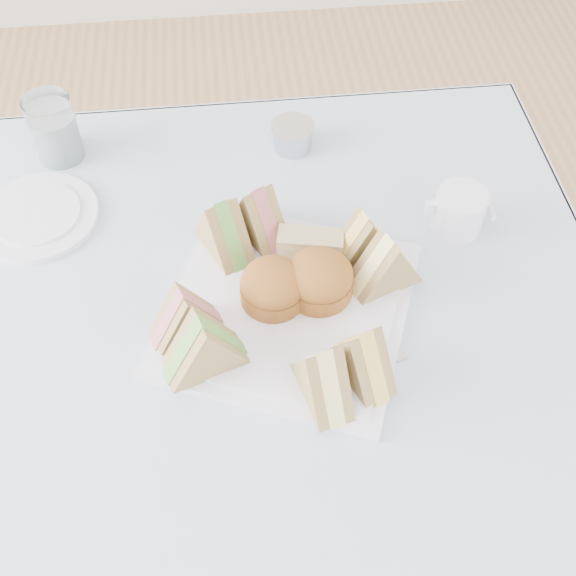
{
  "coord_description": "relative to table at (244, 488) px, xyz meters",
  "views": [
    {
      "loc": [
        0.02,
        -0.47,
        1.5
      ],
      "look_at": [
        0.08,
        0.08,
        0.8
      ],
      "focal_mm": 45.0,
      "sensor_mm": 36.0,
      "label": 1
    }
  ],
  "objects": [
    {
      "name": "floor",
      "position": [
        0.0,
        0.0,
        -0.37
      ],
      "size": [
        4.0,
        4.0,
        0.0
      ],
      "primitive_type": "plane",
      "color": "#9E7751",
      "rests_on": "ground"
    },
    {
      "name": "creamer_jug",
      "position": [
        0.33,
        0.2,
        0.41
      ],
      "size": [
        0.07,
        0.07,
        0.06
      ],
      "primitive_type": "cylinder",
      "rotation": [
        0.0,
        0.0,
        -0.0
      ],
      "color": "white",
      "rests_on": "tablecloth"
    },
    {
      "name": "water_glass",
      "position": [
        -0.23,
        0.41,
        0.43
      ],
      "size": [
        0.08,
        0.08,
        0.1
      ],
      "primitive_type": "cylinder",
      "rotation": [
        0.0,
        0.0,
        0.17
      ],
      "color": "white",
      "rests_on": "tablecloth"
    },
    {
      "name": "scone_right",
      "position": [
        0.12,
        0.09,
        0.42
      ],
      "size": [
        0.09,
        0.09,
        0.06
      ],
      "primitive_type": "cylinder",
      "rotation": [
        0.0,
        0.0,
        0.06
      ],
      "color": "#965F1F",
      "rests_on": "serving_plate"
    },
    {
      "name": "scone_left",
      "position": [
        0.06,
        0.09,
        0.42
      ],
      "size": [
        0.11,
        0.11,
        0.06
      ],
      "primitive_type": "cylinder",
      "rotation": [
        0.0,
        0.0,
        -0.36
      ],
      "color": "#965F1F",
      "rests_on": "serving_plate"
    },
    {
      "name": "sandwich_br_b",
      "position": [
        0.19,
        0.15,
        0.43
      ],
      "size": [
        0.1,
        0.07,
        0.08
      ],
      "primitive_type": null,
      "rotation": [
        0.0,
        0.0,
        -2.82
      ],
      "color": "olive",
      "rests_on": "serving_plate"
    },
    {
      "name": "table",
      "position": [
        0.0,
        0.0,
        0.0
      ],
      "size": [
        0.9,
        0.9,
        0.74
      ],
      "primitive_type": "cube",
      "color": "brown",
      "rests_on": "floor"
    },
    {
      "name": "serving_plate",
      "position": [
        0.08,
        0.08,
        0.38
      ],
      "size": [
        0.39,
        0.39,
        0.01
      ],
      "primitive_type": "cube",
      "rotation": [
        0.0,
        0.0,
        -0.38
      ],
      "color": "white",
      "rests_on": "tablecloth"
    },
    {
      "name": "sandwich_fr_b",
      "position": [
        0.11,
        -0.05,
        0.43
      ],
      "size": [
        0.07,
        0.11,
        0.09
      ],
      "primitive_type": null,
      "rotation": [
        0.0,
        0.0,
        -1.31
      ],
      "color": "olive",
      "rests_on": "serving_plate"
    },
    {
      "name": "sandwich_fr_a",
      "position": [
        0.16,
        -0.03,
        0.43
      ],
      "size": [
        0.08,
        0.1,
        0.08
      ],
      "primitive_type": null,
      "rotation": [
        0.0,
        0.0,
        -1.14
      ],
      "color": "olive",
      "rests_on": "serving_plate"
    },
    {
      "name": "pastry_slice",
      "position": [
        0.12,
        0.16,
        0.41
      ],
      "size": [
        0.09,
        0.05,
        0.04
      ],
      "primitive_type": "cube",
      "rotation": [
        0.0,
        0.0,
        -0.21
      ],
      "color": "#C3BD8F",
      "rests_on": "serving_plate"
    },
    {
      "name": "tea_strainer",
      "position": [
        0.12,
        0.39,
        0.4
      ],
      "size": [
        0.07,
        0.07,
        0.04
      ],
      "primitive_type": "cylinder",
      "rotation": [
        0.0,
        0.0,
        -0.0
      ],
      "color": "#B0AFB8",
      "rests_on": "tablecloth"
    },
    {
      "name": "sandwich_bl_a",
      "position": [
        0.01,
        0.18,
        0.43
      ],
      "size": [
        0.08,
        0.11,
        0.09
      ],
      "primitive_type": null,
      "rotation": [
        0.0,
        0.0,
        2.0
      ],
      "color": "olive",
      "rests_on": "serving_plate"
    },
    {
      "name": "fork",
      "position": [
        0.16,
        0.05,
        0.38
      ],
      "size": [
        0.05,
        0.16,
        0.0
      ],
      "primitive_type": "cube",
      "rotation": [
        0.0,
        0.0,
        -0.26
      ],
      "color": "#B0AFB8",
      "rests_on": "tablecloth"
    },
    {
      "name": "sandwich_bl_b",
      "position": [
        0.06,
        0.2,
        0.43
      ],
      "size": [
        0.09,
        0.11,
        0.09
      ],
      "primitive_type": null,
      "rotation": [
        0.0,
        0.0,
        2.08
      ],
      "color": "olive",
      "rests_on": "serving_plate"
    },
    {
      "name": "knife",
      "position": [
        0.19,
        0.07,
        0.38
      ],
      "size": [
        0.06,
        0.17,
        0.0
      ],
      "primitive_type": "cube",
      "rotation": [
        0.0,
        0.0,
        0.29
      ],
      "color": "#B0AFB8",
      "rests_on": "tablecloth"
    },
    {
      "name": "sandwich_fl_b",
      "position": [
        -0.03,
        0.0,
        0.43
      ],
      "size": [
        0.11,
        0.08,
        0.09
      ],
      "primitive_type": null,
      "rotation": [
        0.0,
        0.0,
        0.32
      ],
      "color": "olive",
      "rests_on": "serving_plate"
    },
    {
      "name": "sandwich_br_a",
      "position": [
        0.21,
        0.1,
        0.43
      ],
      "size": [
        0.11,
        0.08,
        0.09
      ],
      "primitive_type": null,
      "rotation": [
        0.0,
        0.0,
        -2.77
      ],
      "color": "olive",
      "rests_on": "serving_plate"
    },
    {
      "name": "side_plate",
      "position": [
        -0.26,
        0.28,
        0.38
      ],
      "size": [
        0.21,
        0.21,
        0.01
      ],
      "primitive_type": "cylinder",
      "rotation": [
        0.0,
        0.0,
        0.22
      ],
      "color": "white",
      "rests_on": "tablecloth"
    },
    {
      "name": "tablecloth",
      "position": [
        0.0,
        0.0,
        0.37
      ],
      "size": [
        1.02,
        1.02,
        0.01
      ],
      "primitive_type": "cube",
      "color": "silver",
      "rests_on": "table"
    },
    {
      "name": "sandwich_fl_a",
      "position": [
        -0.05,
        0.05,
        0.43
      ],
      "size": [
        0.1,
        0.07,
        0.08
      ],
      "primitive_type": null,
      "rotation": [
        0.0,
        0.0,
        0.35
      ],
      "color": "olive",
      "rests_on": "serving_plate"
    }
  ]
}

